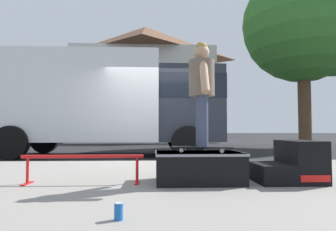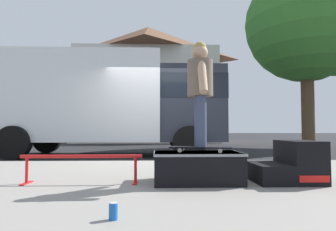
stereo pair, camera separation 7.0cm
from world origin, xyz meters
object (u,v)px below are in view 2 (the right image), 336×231
(skateboard, at_px, (200,148))
(grind_rail, at_px, (82,162))
(skater_kid, at_px, (200,85))
(kicker_ramp, at_px, (290,165))
(soda_can, at_px, (113,211))
(street_tree_main, at_px, (313,26))
(box_truck, at_px, (111,101))
(skate_box, at_px, (197,166))

(skateboard, bearing_deg, grind_rail, 179.51)
(skater_kid, bearing_deg, kicker_ramp, 1.41)
(kicker_ramp, distance_m, skateboard, 1.18)
(soda_can, distance_m, street_tree_main, 14.01)
(soda_can, relative_size, box_truck, 0.02)
(skater_kid, relative_size, street_tree_main, 0.16)
(street_tree_main, bearing_deg, skater_kid, -125.28)
(kicker_ramp, relative_size, soda_can, 6.44)
(kicker_ramp, relative_size, box_truck, 0.12)
(kicker_ramp, distance_m, grind_rail, 2.65)
(skate_box, xyz_separation_m, skater_kid, (0.04, -0.03, 1.04))
(skater_kid, height_order, street_tree_main, street_tree_main)
(grind_rail, distance_m, street_tree_main, 13.19)
(skate_box, bearing_deg, skateboard, -35.13)
(skateboard, xyz_separation_m, skater_kid, (0.00, -0.00, 0.81))
(grind_rail, xyz_separation_m, box_truck, (-0.53, 5.38, 1.31))
(grind_rail, xyz_separation_m, skater_kid, (1.49, -0.01, 0.98))
(grind_rail, bearing_deg, skateboard, -0.49)
(street_tree_main, bearing_deg, kicker_ramp, -120.25)
(kicker_ramp, xyz_separation_m, street_tree_main, (5.34, 9.15, 5.18))
(kicker_ramp, relative_size, street_tree_main, 0.10)
(skater_kid, distance_m, street_tree_main, 11.98)
(skater_kid, relative_size, soda_can, 10.70)
(grind_rail, bearing_deg, kicker_ramp, 0.34)
(street_tree_main, bearing_deg, skate_box, -125.54)
(skate_box, xyz_separation_m, kicker_ramp, (1.20, -0.00, 0.01))
(kicker_ramp, relative_size, skateboard, 1.01)
(skate_box, distance_m, grind_rail, 1.45)
(box_truck, distance_m, street_tree_main, 10.07)
(kicker_ramp, bearing_deg, skater_kid, -178.59)
(grind_rail, height_order, box_truck, box_truck)
(kicker_ramp, relative_size, skater_kid, 0.60)
(skateboard, relative_size, soda_can, 6.39)
(skater_kid, bearing_deg, soda_can, -120.10)
(street_tree_main, bearing_deg, box_truck, -156.07)
(skate_box, bearing_deg, soda_can, -118.44)
(skate_box, bearing_deg, grind_rail, -179.36)
(kicker_ramp, relative_size, grind_rail, 0.54)
(soda_can, xyz_separation_m, street_tree_main, (7.36, 10.67, 5.33))
(skater_kid, bearing_deg, skate_box, 144.87)
(kicker_ramp, bearing_deg, box_truck, 120.65)
(grind_rail, xyz_separation_m, soda_can, (0.63, -1.50, -0.21))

